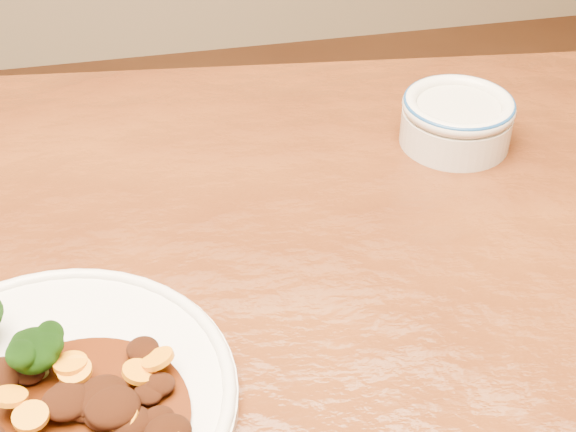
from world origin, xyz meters
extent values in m
cube|color=#602E11|center=(0.00, 0.00, 0.73)|extent=(1.60, 1.07, 0.04)
cylinder|color=silver|center=(-0.07, -0.03, 0.76)|extent=(0.26, 0.26, 0.01)
torus|color=silver|center=(-0.07, -0.03, 0.76)|extent=(0.26, 0.26, 0.01)
cylinder|color=#67914B|center=(-0.07, -0.01, 0.77)|extent=(0.01, 0.01, 0.02)
ellipsoid|color=black|center=(-0.07, -0.01, 0.79)|extent=(0.04, 0.04, 0.03)
cylinder|color=#401706|center=(-0.05, -0.06, 0.76)|extent=(0.15, 0.15, 0.00)
ellipsoid|color=black|center=(-0.10, -0.01, 0.77)|extent=(0.03, 0.03, 0.01)
ellipsoid|color=black|center=(-0.01, -0.07, 0.77)|extent=(0.03, 0.03, 0.01)
ellipsoid|color=black|center=(0.00, -0.05, 0.77)|extent=(0.02, 0.02, 0.01)
ellipsoid|color=black|center=(-0.05, -0.05, 0.78)|extent=(0.03, 0.03, 0.02)
ellipsoid|color=black|center=(0.00, -0.01, 0.77)|extent=(0.02, 0.02, 0.01)
ellipsoid|color=black|center=(-0.02, -0.06, 0.78)|extent=(0.04, 0.03, 0.02)
ellipsoid|color=black|center=(-0.05, -0.04, 0.77)|extent=(0.03, 0.03, 0.02)
ellipsoid|color=black|center=(0.01, -0.08, 0.77)|extent=(0.03, 0.03, 0.02)
ellipsoid|color=black|center=(-0.03, -0.06, 0.77)|extent=(0.03, 0.03, 0.01)
ellipsoid|color=black|center=(-0.03, -0.05, 0.78)|extent=(0.03, 0.03, 0.02)
ellipsoid|color=black|center=(0.00, -0.07, 0.77)|extent=(0.02, 0.02, 0.01)
ellipsoid|color=black|center=(-0.04, -0.05, 0.77)|extent=(0.03, 0.03, 0.01)
ellipsoid|color=black|center=(-0.03, -0.05, 0.77)|extent=(0.03, 0.03, 0.02)
ellipsoid|color=black|center=(-0.08, -0.02, 0.77)|extent=(0.02, 0.02, 0.01)
ellipsoid|color=black|center=(-0.04, -0.05, 0.77)|extent=(0.03, 0.03, 0.01)
ellipsoid|color=black|center=(0.01, -0.04, 0.77)|extent=(0.02, 0.02, 0.01)
cylinder|color=orange|center=(-0.05, -0.02, 0.78)|extent=(0.03, 0.03, 0.01)
cylinder|color=orange|center=(-0.02, -0.07, 0.77)|extent=(0.03, 0.03, 0.01)
cylinder|color=orange|center=(-0.09, -0.04, 0.78)|extent=(0.03, 0.03, 0.02)
cylinder|color=orange|center=(-0.07, -0.06, 0.78)|extent=(0.03, 0.03, 0.01)
cylinder|color=orange|center=(-0.05, -0.03, 0.78)|extent=(0.03, 0.03, 0.01)
cylinder|color=orange|center=(-0.03, -0.05, 0.78)|extent=(0.03, 0.03, 0.01)
cylinder|color=orange|center=(0.01, -0.03, 0.78)|extent=(0.03, 0.02, 0.02)
cylinder|color=orange|center=(-0.01, -0.03, 0.78)|extent=(0.02, 0.02, 0.01)
cylinder|color=silver|center=(0.32, 0.23, 0.77)|extent=(0.11, 0.11, 0.04)
cylinder|color=beige|center=(0.32, 0.23, 0.79)|extent=(0.08, 0.08, 0.01)
torus|color=silver|center=(0.32, 0.23, 0.79)|extent=(0.11, 0.11, 0.01)
torus|color=navy|center=(0.32, 0.23, 0.80)|extent=(0.11, 0.11, 0.01)
camera|label=1|loc=(0.02, -0.41, 1.19)|focal=50.00mm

